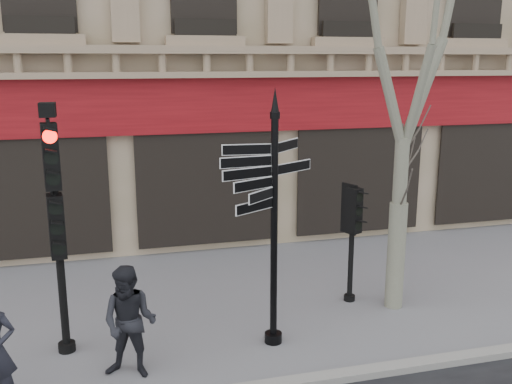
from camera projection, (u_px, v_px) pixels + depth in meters
ground at (260, 343)px, 9.56m from camera, size 80.00×80.00×0.00m
kerb at (286, 384)px, 8.22m from camera, size 80.00×0.25×0.12m
fingerpost at (274, 177)px, 8.94m from camera, size 2.26×2.26×4.23m
traffic_signal_main at (55, 200)px, 8.72m from camera, size 0.48×0.37×4.02m
traffic_signal_secondary at (352, 223)px, 10.88m from camera, size 0.46×0.40×2.29m
plane_tree at (411, 4)px, 9.72m from camera, size 2.98×2.98×7.93m
pedestrian_b at (130, 322)px, 8.38m from camera, size 1.02×0.92×1.72m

